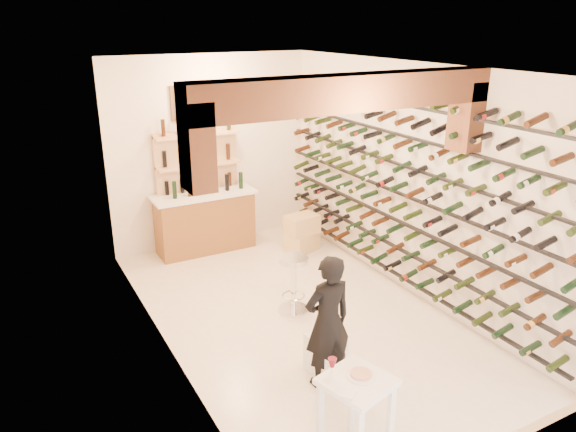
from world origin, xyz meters
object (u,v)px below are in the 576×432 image
object	(u,v)px
chrome_barstool	(294,280)
wine_rack	(397,187)
white_stool	(325,353)
person	(328,322)
tasting_table	(356,393)
crate_lower	(302,242)
back_counter	(205,220)

from	to	relation	value
chrome_barstool	wine_rack	bearing A→B (deg)	-4.72
white_stool	person	world-z (taller)	person
wine_rack	tasting_table	size ratio (longest dim) A/B	5.93
tasting_table	crate_lower	xyz separation A→B (m)	(1.90, 4.23, -0.49)
person	white_stool	bearing A→B (deg)	-119.25
back_counter	tasting_table	distance (m)	5.06
person	back_counter	bearing A→B (deg)	-92.08
chrome_barstool	back_counter	bearing A→B (deg)	96.55
tasting_table	chrome_barstool	size ratio (longest dim) A/B	1.22
tasting_table	person	bearing A→B (deg)	56.04
back_counter	chrome_barstool	bearing A→B (deg)	-83.45
white_stool	person	size ratio (longest dim) A/B	0.30
wine_rack	chrome_barstool	size ratio (longest dim) A/B	7.25
back_counter	tasting_table	world-z (taller)	back_counter
back_counter	tasting_table	bearing A→B (deg)	-95.56
white_stool	chrome_barstool	xyz separation A→B (m)	(0.34, 1.34, 0.23)
tasting_table	white_stool	xyz separation A→B (m)	(0.44, 1.17, -0.43)
white_stool	crate_lower	xyz separation A→B (m)	(1.46, 3.05, -0.06)
person	tasting_table	bearing A→B (deg)	71.31
white_stool	chrome_barstool	size ratio (longest dim) A/B	0.56
chrome_barstool	crate_lower	size ratio (longest dim) A/B	1.47
white_stool	chrome_barstool	distance (m)	1.40
chrome_barstool	tasting_table	bearing A→B (deg)	-107.25
back_counter	person	distance (m)	4.05
white_stool	crate_lower	bearing A→B (deg)	64.47
back_counter	chrome_barstool	size ratio (longest dim) A/B	2.16
person	chrome_barstool	distance (m)	1.61
tasting_table	crate_lower	size ratio (longest dim) A/B	1.79
back_counter	person	world-z (taller)	person
wine_rack	chrome_barstool	xyz separation A→B (m)	(-1.54, 0.13, -1.09)
back_counter	tasting_table	size ratio (longest dim) A/B	1.77
wine_rack	person	distance (m)	2.55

